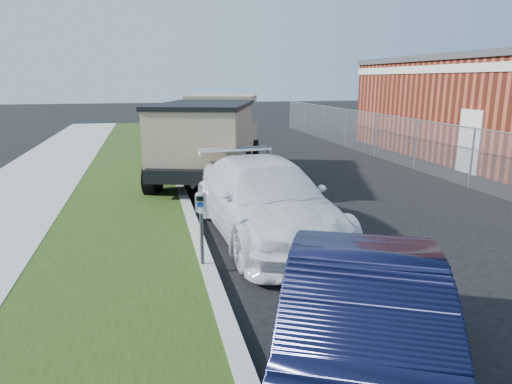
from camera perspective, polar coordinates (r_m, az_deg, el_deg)
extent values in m
plane|color=black|center=(9.02, 10.26, -7.17)|extent=(120.00, 120.00, 0.00)
cube|color=gray|center=(10.21, -7.90, -4.11)|extent=(0.25, 50.00, 0.15)
cube|color=#1A360E|center=(10.20, -16.90, -4.67)|extent=(3.00, 50.00, 0.13)
plane|color=slate|center=(17.62, 19.32, 5.58)|extent=(0.00, 30.00, 30.00)
cylinder|color=gray|center=(17.53, 19.56, 8.49)|extent=(0.04, 30.00, 0.04)
cylinder|color=gray|center=(15.21, 25.36, 3.82)|extent=(0.06, 0.06, 1.80)
cylinder|color=gray|center=(17.62, 19.32, 5.58)|extent=(0.06, 0.06, 1.80)
cylinder|color=gray|center=(20.19, 14.76, 6.87)|extent=(0.06, 0.06, 1.80)
cylinder|color=gray|center=(22.86, 11.23, 7.83)|extent=(0.06, 0.06, 1.80)
cylinder|color=gray|center=(25.61, 8.43, 8.56)|extent=(0.06, 0.06, 1.80)
cylinder|color=gray|center=(28.41, 6.17, 9.14)|extent=(0.06, 0.06, 1.80)
cylinder|color=gray|center=(31.24, 4.32, 9.61)|extent=(0.06, 0.06, 1.80)
cube|color=silver|center=(19.13, 22.20, 14.07)|extent=(0.06, 14.00, 0.30)
cube|color=silver|center=(17.63, 25.12, 5.72)|extent=(0.08, 1.10, 2.20)
cylinder|color=#3F4247|center=(7.77, -6.79, -5.89)|extent=(0.08, 0.08, 0.94)
cube|color=gray|center=(7.58, -6.92, -1.40)|extent=(0.20, 0.16, 0.28)
ellipsoid|color=gray|center=(7.54, -6.95, -0.37)|extent=(0.21, 0.16, 0.11)
cube|color=black|center=(7.50, -7.03, -0.83)|extent=(0.11, 0.04, 0.08)
cube|color=#0D2694|center=(7.52, -7.00, -1.59)|extent=(0.10, 0.04, 0.07)
cylinder|color=silver|center=(7.55, -6.98, -2.34)|extent=(0.10, 0.04, 0.10)
cube|color=#3F4247|center=(7.52, -7.01, -1.38)|extent=(0.04, 0.02, 0.05)
imported|color=white|center=(9.49, 1.21, -0.89)|extent=(2.54, 5.55, 1.57)
imported|color=black|center=(4.86, 13.18, -16.99)|extent=(3.30, 4.74, 1.48)
cube|color=black|center=(14.99, -5.72, 4.39)|extent=(4.28, 7.01, 0.36)
cube|color=#927C5E|center=(17.21, -4.29, 8.50)|extent=(2.90, 2.54, 2.07)
cube|color=black|center=(17.17, -4.32, 9.88)|extent=(2.94, 2.57, 0.62)
cube|color=#927C5E|center=(14.07, -6.43, 7.26)|extent=(3.74, 4.92, 1.66)
cube|color=black|center=(14.00, -6.53, 10.76)|extent=(3.88, 5.05, 0.12)
cube|color=black|center=(18.28, -3.73, 5.89)|extent=(2.40, 0.94, 0.31)
cylinder|color=black|center=(17.48, -8.15, 4.89)|extent=(0.64, 1.09, 1.04)
cylinder|color=black|center=(17.09, -0.32, 4.83)|extent=(0.64, 1.09, 1.04)
cylinder|color=black|center=(14.81, -10.61, 3.18)|extent=(0.64, 1.09, 1.04)
cylinder|color=black|center=(14.35, -1.40, 3.08)|extent=(0.64, 1.09, 1.04)
cylinder|color=black|center=(13.06, -12.79, 1.66)|extent=(0.64, 1.09, 1.04)
cylinder|color=black|center=(12.54, -2.37, 1.49)|extent=(0.64, 1.09, 1.04)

